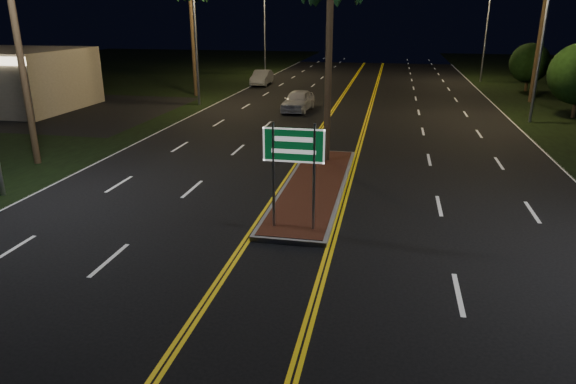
% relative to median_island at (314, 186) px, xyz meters
% --- Properties ---
extents(ground, '(120.00, 120.00, 0.00)m').
position_rel_median_island_xyz_m(ground, '(0.00, -7.00, -0.08)').
color(ground, black).
rests_on(ground, ground).
extents(median_island, '(2.25, 10.25, 0.17)m').
position_rel_median_island_xyz_m(median_island, '(0.00, 0.00, 0.00)').
color(median_island, gray).
rests_on(median_island, ground).
extents(highway_sign, '(1.80, 0.08, 3.20)m').
position_rel_median_island_xyz_m(highway_sign, '(0.00, -4.20, 2.32)').
color(highway_sign, gray).
rests_on(highway_sign, ground).
extents(streetlight_left_mid, '(1.91, 0.44, 9.00)m').
position_rel_median_island_xyz_m(streetlight_left_mid, '(-10.61, 17.00, 5.57)').
color(streetlight_left_mid, gray).
rests_on(streetlight_left_mid, ground).
extents(streetlight_left_far, '(1.91, 0.44, 9.00)m').
position_rel_median_island_xyz_m(streetlight_left_far, '(-10.61, 37.00, 5.57)').
color(streetlight_left_far, gray).
rests_on(streetlight_left_far, ground).
extents(streetlight_right_mid, '(1.91, 0.44, 9.00)m').
position_rel_median_island_xyz_m(streetlight_right_mid, '(10.61, 15.00, 5.57)').
color(streetlight_right_mid, gray).
rests_on(streetlight_right_mid, ground).
extents(streetlight_right_far, '(1.91, 0.44, 9.00)m').
position_rel_median_island_xyz_m(streetlight_right_far, '(10.61, 35.00, 5.57)').
color(streetlight_right_far, gray).
rests_on(streetlight_right_far, ground).
extents(shrub_far, '(3.24, 3.24, 3.96)m').
position_rel_median_island_xyz_m(shrub_far, '(13.80, 29.00, 2.25)').
color(shrub_far, '#382819').
rests_on(shrub_far, ground).
extents(car_near, '(2.43, 5.04, 1.64)m').
position_rel_median_island_xyz_m(car_near, '(-3.54, 15.98, 0.73)').
color(car_near, silver).
rests_on(car_near, ground).
extents(car_far, '(2.12, 4.71, 1.55)m').
position_rel_median_island_xyz_m(car_far, '(-9.22, 28.50, 0.69)').
color(car_far, silver).
rests_on(car_far, ground).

